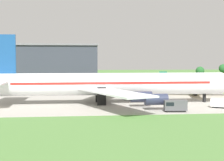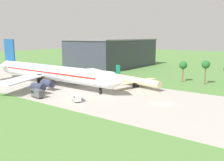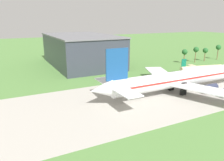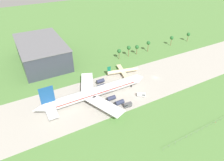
{
  "view_description": "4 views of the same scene",
  "coord_description": "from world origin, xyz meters",
  "px_view_note": "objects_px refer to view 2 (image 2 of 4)",
  "views": [
    {
      "loc": [
        -62.24,
        -98.72,
        12.85
      ],
      "look_at": [
        -51.34,
        -1.11,
        6.65
      ],
      "focal_mm": 55.0,
      "sensor_mm": 36.0,
      "label": 1
    },
    {
      "loc": [
        33.36,
        -70.11,
        21.04
      ],
      "look_at": [
        -18.45,
        -1.11,
        5.65
      ],
      "focal_mm": 40.0,
      "sensor_mm": 36.0,
      "label": 2
    },
    {
      "loc": [
        -116.33,
        -64.17,
        29.01
      ],
      "look_at": [
        -84.22,
        -1.11,
        8.82
      ],
      "focal_mm": 35.0,
      "sensor_mm": 36.0,
      "label": 3
    },
    {
      "loc": [
        -93.04,
        -98.6,
        84.64
      ],
      "look_at": [
        -36.27,
        5.0,
        6.0
      ],
      "focal_mm": 32.0,
      "sensor_mm": 36.0,
      "label": 4
    }
  ],
  "objects_px": {
    "fuel_truck": "(37,93)",
    "terminal_building": "(112,53)",
    "jet_airliner": "(49,72)",
    "regional_aircraft": "(136,81)",
    "baggage_tug": "(76,97)"
  },
  "relations": [
    {
      "from": "regional_aircraft",
      "to": "fuel_truck",
      "type": "height_order",
      "value": "regional_aircraft"
    },
    {
      "from": "baggage_tug",
      "to": "fuel_truck",
      "type": "relative_size",
      "value": 1.04
    },
    {
      "from": "terminal_building",
      "to": "regional_aircraft",
      "type": "bearing_deg",
      "value": -45.45
    },
    {
      "from": "jet_airliner",
      "to": "baggage_tug",
      "type": "relative_size",
      "value": 13.45
    },
    {
      "from": "jet_airliner",
      "to": "regional_aircraft",
      "type": "relative_size",
      "value": 3.17
    },
    {
      "from": "regional_aircraft",
      "to": "terminal_building",
      "type": "distance_m",
      "value": 72.62
    },
    {
      "from": "jet_airliner",
      "to": "baggage_tug",
      "type": "distance_m",
      "value": 31.9
    },
    {
      "from": "regional_aircraft",
      "to": "fuel_truck",
      "type": "relative_size",
      "value": 4.42
    },
    {
      "from": "terminal_building",
      "to": "jet_airliner",
      "type": "bearing_deg",
      "value": -75.54
    },
    {
      "from": "baggage_tug",
      "to": "terminal_building",
      "type": "bearing_deg",
      "value": 119.65
    },
    {
      "from": "jet_airliner",
      "to": "terminal_building",
      "type": "height_order",
      "value": "jet_airliner"
    },
    {
      "from": "fuel_truck",
      "to": "regional_aircraft",
      "type": "bearing_deg",
      "value": 63.43
    },
    {
      "from": "fuel_truck",
      "to": "terminal_building",
      "type": "bearing_deg",
      "value": 110.56
    },
    {
      "from": "jet_airliner",
      "to": "terminal_building",
      "type": "bearing_deg",
      "value": 104.46
    },
    {
      "from": "regional_aircraft",
      "to": "baggage_tug",
      "type": "height_order",
      "value": "regional_aircraft"
    }
  ]
}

